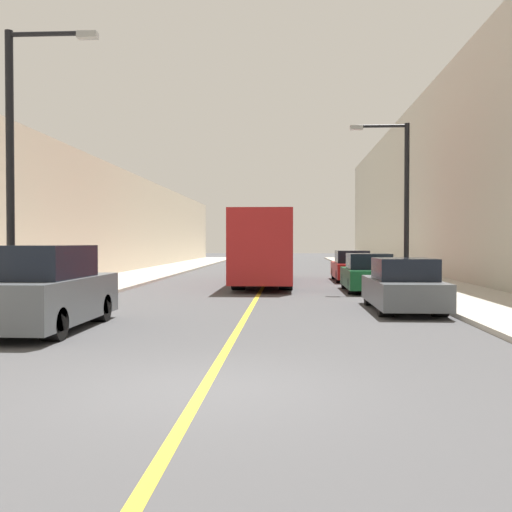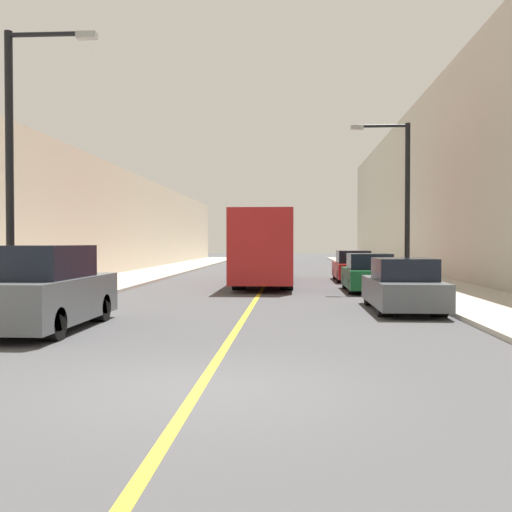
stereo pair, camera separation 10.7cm
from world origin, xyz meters
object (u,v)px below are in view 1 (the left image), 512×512
Objects in this scene: car_right_far at (351,267)px; parked_suv_left at (46,291)px; street_lamp_left at (18,154)px; street_lamp_right at (401,194)px; car_right_mid at (368,274)px; bus at (266,246)px; car_right_near at (403,287)px.

parked_suv_left is at bearing -116.06° from car_right_far.
street_lamp_left reaches higher than street_lamp_right.
bus is at bearing 134.35° from car_right_mid.
street_lamp_left is at bearing -139.90° from street_lamp_right.
street_lamp_right is at bearing -39.14° from bus.
bus is 15.21m from street_lamp_left.
car_right_mid is 3.45m from street_lamp_right.
street_lamp_right reaches higher than car_right_near.
car_right_mid is 14.19m from street_lamp_left.
car_right_near is 7.43m from street_lamp_right.
bus reaches higher than car_right_near.
bus is 2.65× the size of car_right_near.
parked_suv_left reaches higher than car_right_near.
street_lamp_left is (-1.30, 1.47, 3.29)m from parked_suv_left.
street_lamp_right is at bearing -6.42° from car_right_mid.
car_right_mid is at bearing 52.04° from parked_suv_left.
street_lamp_left is at bearing -121.55° from car_right_far.
parked_suv_left is at bearing -48.54° from street_lamp_left.
bus is 2.81× the size of car_right_mid.
car_right_mid is (8.60, 11.03, -0.20)m from parked_suv_left.
bus is 6.21m from car_right_mid.
parked_suv_left is at bearing -105.70° from bus.
street_lamp_right is at bearing 40.10° from street_lamp_left.
bus is 2.54× the size of car_right_far.
car_right_far is (8.63, 17.64, -0.18)m from parked_suv_left.
car_right_mid is (4.27, -4.37, -1.09)m from bus.
street_lamp_right reaches higher than bus.
car_right_mid is at bearing -90.21° from car_right_far.
car_right_mid is 0.65× the size of street_lamp_right.
car_right_near is at bearing 15.65° from street_lamp_left.
bus is 7.46m from street_lamp_right.
street_lamp_right reaches higher than car_right_mid.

